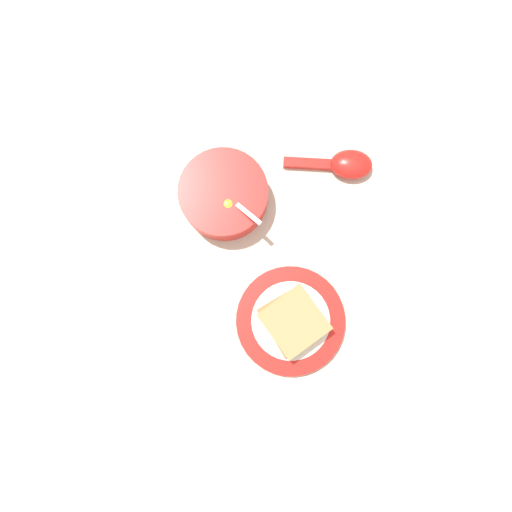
% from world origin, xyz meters
% --- Properties ---
extents(ground_plane, '(3.00, 3.00, 0.00)m').
position_xyz_m(ground_plane, '(0.00, 0.00, 0.00)').
color(ground_plane, beige).
extents(egg_bowl, '(0.15, 0.14, 0.08)m').
position_xyz_m(egg_bowl, '(0.18, 0.02, 0.03)').
color(egg_bowl, red).
rests_on(egg_bowl, ground_plane).
extents(toast_plate, '(0.17, 0.17, 0.01)m').
position_xyz_m(toast_plate, '(-0.04, 0.06, 0.01)').
color(toast_plate, red).
rests_on(toast_plate, ground_plane).
extents(toast_sandwich, '(0.09, 0.09, 0.03)m').
position_xyz_m(toast_sandwich, '(-0.04, 0.06, 0.03)').
color(toast_sandwich, '#9E7042').
rests_on(toast_sandwich, toast_plate).
extents(soup_spoon, '(0.12, 0.13, 0.03)m').
position_xyz_m(soup_spoon, '(0.10, -0.17, 0.01)').
color(soup_spoon, red).
rests_on(soup_spoon, ground_plane).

